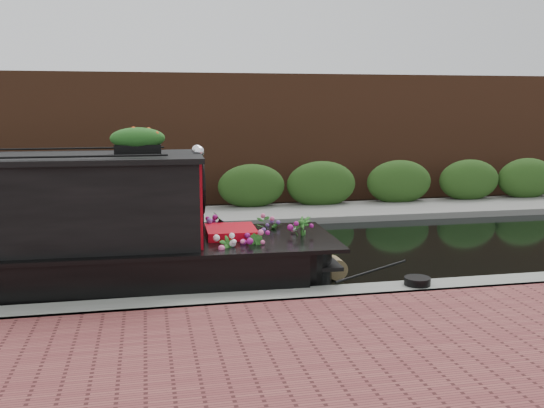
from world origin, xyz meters
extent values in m
plane|color=black|center=(0.00, 0.00, 0.00)|extent=(80.00, 80.00, 0.00)
cube|color=gray|center=(0.00, -3.30, 0.00)|extent=(40.00, 0.60, 0.50)
cube|color=slate|center=(0.00, 4.20, 0.00)|extent=(40.00, 2.40, 0.34)
cube|color=#254818|center=(0.00, 5.10, 0.00)|extent=(40.00, 1.10, 2.80)
cube|color=#57301D|center=(0.00, 7.20, 0.00)|extent=(40.00, 1.00, 8.00)
cube|color=red|center=(0.08, -1.79, 1.48)|extent=(0.12, 1.82, 1.40)
cube|color=black|center=(-1.31, -2.72, 1.56)|extent=(0.94, 0.06, 0.57)
cube|color=red|center=(0.62, -1.79, 0.73)|extent=(0.86, 0.96, 0.52)
sphere|color=silver|center=(0.09, -1.94, 2.30)|extent=(0.19, 0.19, 0.19)
sphere|color=silver|center=(0.09, -1.65, 2.30)|extent=(0.19, 0.19, 0.19)
cube|color=black|center=(-0.87, -1.79, 2.34)|extent=(0.75, 0.27, 0.15)
ellipsoid|color=#D64D17|center=(-0.87, -1.79, 2.54)|extent=(0.81, 0.27, 0.25)
imported|color=#276120|center=(0.47, -2.57, 0.74)|extent=(0.33, 0.28, 0.54)
imported|color=#276120|center=(0.91, -2.53, 0.74)|extent=(0.36, 0.38, 0.54)
imported|color=#276120|center=(1.41, -1.31, 0.75)|extent=(0.58, 0.52, 0.56)
imported|color=#276120|center=(1.81, -1.98, 0.82)|extent=(0.50, 0.50, 0.70)
imported|color=#276120|center=(0.52, -1.14, 0.81)|extent=(0.25, 0.37, 0.69)
cylinder|color=olive|center=(2.48, -1.79, 0.18)|extent=(0.37, 0.41, 0.37)
cylinder|color=black|center=(3.37, -3.27, 0.31)|extent=(0.41, 0.41, 0.12)
camera|label=1|loc=(-0.75, -11.80, 3.05)|focal=40.00mm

